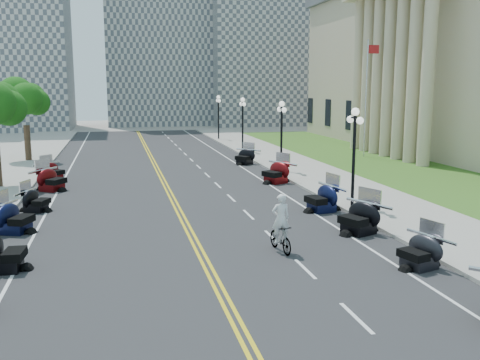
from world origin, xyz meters
TOP-DOWN VIEW (x-y plane):
  - ground at (0.00, 0.00)m, footprint 160.00×160.00m
  - road at (0.00, 10.00)m, footprint 16.00×90.00m
  - centerline_yellow_a at (-0.12, 10.00)m, footprint 0.12×90.00m
  - centerline_yellow_b at (0.12, 10.00)m, footprint 0.12×90.00m
  - edge_line_north at (6.40, 10.00)m, footprint 0.12×90.00m
  - edge_line_south at (-6.40, 10.00)m, footprint 0.12×90.00m
  - lane_dash_4 at (3.20, -8.00)m, footprint 0.12×2.00m
  - lane_dash_5 at (3.20, -4.00)m, footprint 0.12×2.00m
  - lane_dash_6 at (3.20, 0.00)m, footprint 0.12×2.00m
  - lane_dash_7 at (3.20, 4.00)m, footprint 0.12×2.00m
  - lane_dash_8 at (3.20, 8.00)m, footprint 0.12×2.00m
  - lane_dash_9 at (3.20, 12.00)m, footprint 0.12×2.00m
  - lane_dash_10 at (3.20, 16.00)m, footprint 0.12×2.00m
  - lane_dash_11 at (3.20, 20.00)m, footprint 0.12×2.00m
  - lane_dash_12 at (3.20, 24.00)m, footprint 0.12×2.00m
  - lane_dash_13 at (3.20, 28.00)m, footprint 0.12×2.00m
  - lane_dash_14 at (3.20, 32.00)m, footprint 0.12×2.00m
  - lane_dash_15 at (3.20, 36.00)m, footprint 0.12×2.00m
  - lane_dash_16 at (3.20, 40.00)m, footprint 0.12×2.00m
  - lane_dash_17 at (3.20, 44.00)m, footprint 0.12×2.00m
  - lane_dash_18 at (3.20, 48.00)m, footprint 0.12×2.00m
  - lane_dash_19 at (3.20, 52.00)m, footprint 0.12×2.00m
  - sidewalk_north at (10.50, 10.00)m, footprint 5.00×90.00m
  - lawn at (17.50, 18.00)m, footprint 9.00×60.00m
  - distant_block_a at (-18.00, 62.00)m, footprint 18.00×14.00m
  - distant_block_b at (4.00, 68.00)m, footprint 16.00×12.00m
  - distant_block_c at (22.00, 65.00)m, footprint 20.00×14.00m
  - street_lamp_2 at (8.60, 4.00)m, footprint 0.50×1.20m
  - street_lamp_3 at (8.60, 16.00)m, footprint 0.50×1.20m
  - street_lamp_4 at (8.60, 28.00)m, footprint 0.50×1.20m
  - street_lamp_5 at (8.60, 40.00)m, footprint 0.50×1.20m
  - flagpole at (18.00, 22.00)m, footprint 1.10×0.20m
  - tree_4 at (-10.00, 26.00)m, footprint 4.80×4.80m
  - motorcycle_n_4 at (7.03, -4.77)m, footprint 2.29×2.29m
  - motorcycle_n_5 at (6.92, -0.27)m, footprint 2.83×2.83m
  - motorcycle_n_6 at (6.90, 3.86)m, footprint 2.50×2.50m
  - motorcycle_n_8 at (6.98, 11.96)m, footprint 2.96×2.96m
  - motorcycle_n_10 at (6.98, 20.46)m, footprint 2.80×2.80m
  - motorcycle_s_5 at (-6.71, -1.88)m, footprint 2.15×2.15m
  - motorcycle_s_6 at (-7.23, 3.11)m, footprint 2.70×2.70m
  - motorcycle_s_7 at (-6.90, 7.02)m, footprint 2.32×2.32m
  - motorcycle_s_8 at (-6.74, 12.47)m, footprint 2.98×2.98m
  - motorcycle_s_9 at (-7.09, 16.28)m, footprint 2.71×2.71m
  - bicycle at (2.95, -1.97)m, footprint 0.75×1.84m
  - cyclist_rider at (2.95, -1.97)m, footprint 0.68×0.45m

SIDE VIEW (x-z plane):
  - ground at x=0.00m, z-range 0.00..0.00m
  - road at x=0.00m, z-range 0.00..0.01m
  - centerline_yellow_a at x=-0.12m, z-range 0.01..0.01m
  - centerline_yellow_b at x=0.12m, z-range 0.01..0.01m
  - edge_line_north at x=6.40m, z-range 0.01..0.01m
  - edge_line_south at x=-6.40m, z-range 0.01..0.01m
  - lane_dash_4 at x=3.20m, z-range 0.01..0.01m
  - lane_dash_5 at x=3.20m, z-range 0.01..0.01m
  - lane_dash_6 at x=3.20m, z-range 0.01..0.01m
  - lane_dash_7 at x=3.20m, z-range 0.01..0.01m
  - lane_dash_8 at x=3.20m, z-range 0.01..0.01m
  - lane_dash_9 at x=3.20m, z-range 0.01..0.01m
  - lane_dash_10 at x=3.20m, z-range 0.01..0.01m
  - lane_dash_11 at x=3.20m, z-range 0.01..0.01m
  - lane_dash_12 at x=3.20m, z-range 0.01..0.01m
  - lane_dash_13 at x=3.20m, z-range 0.01..0.01m
  - lane_dash_14 at x=3.20m, z-range 0.01..0.01m
  - lane_dash_15 at x=3.20m, z-range 0.01..0.01m
  - lane_dash_16 at x=3.20m, z-range 0.01..0.01m
  - lane_dash_17 at x=3.20m, z-range 0.01..0.01m
  - lane_dash_18 at x=3.20m, z-range 0.01..0.01m
  - lane_dash_19 at x=3.20m, z-range 0.01..0.01m
  - lawn at x=17.50m, z-range 0.00..0.10m
  - sidewalk_north at x=10.50m, z-range 0.00..0.15m
  - bicycle at x=2.95m, z-range 0.00..1.08m
  - motorcycle_s_7 at x=-6.90m, z-range 0.00..1.25m
  - motorcycle_n_4 at x=7.03m, z-range 0.00..1.30m
  - motorcycle_s_9 at x=-7.09m, z-range 0.00..1.34m
  - motorcycle_n_10 at x=6.98m, z-range 0.00..1.39m
  - motorcycle_s_5 at x=-6.71m, z-range 0.00..1.41m
  - motorcycle_s_6 at x=-7.23m, z-range 0.00..1.45m
  - motorcycle_s_8 at x=-6.74m, z-range 0.00..1.51m
  - motorcycle_n_6 at x=6.90m, z-range 0.00..1.51m
  - motorcycle_n_5 at x=6.92m, z-range 0.00..1.52m
  - motorcycle_n_8 at x=6.98m, z-range 0.00..1.55m
  - cyclist_rider at x=2.95m, z-range 1.08..2.95m
  - street_lamp_2 at x=8.60m, z-range 0.15..5.05m
  - street_lamp_3 at x=8.60m, z-range 0.15..5.05m
  - street_lamp_4 at x=8.60m, z-range 0.15..5.05m
  - street_lamp_5 at x=8.60m, z-range 0.15..5.05m
  - tree_4 at x=-10.00m, z-range 0.15..9.35m
  - flagpole at x=18.00m, z-range 0.00..10.00m
  - distant_block_c at x=22.00m, z-range 0.00..22.00m
  - distant_block_a at x=-18.00m, z-range 0.00..26.00m
  - distant_block_b at x=4.00m, z-range 0.00..30.00m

